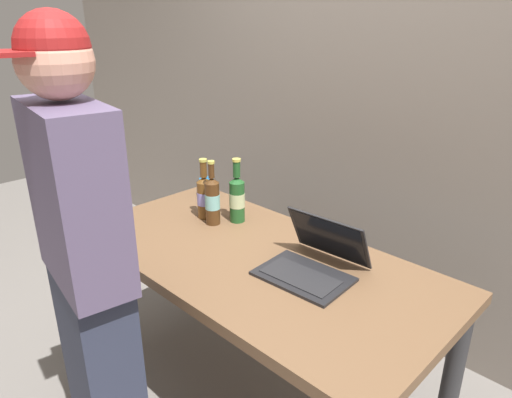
% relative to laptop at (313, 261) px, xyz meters
% --- Properties ---
extents(ground_plane, '(8.00, 8.00, 0.00)m').
position_rel_laptop_xyz_m(ground_plane, '(-0.25, -0.07, -0.80)').
color(ground_plane, slate).
rests_on(ground_plane, ground).
extents(desk, '(1.59, 0.79, 0.75)m').
position_rel_laptop_xyz_m(desk, '(-0.25, -0.07, -0.15)').
color(desk, brown).
rests_on(desk, ground).
extents(laptop, '(0.35, 0.35, 0.20)m').
position_rel_laptop_xyz_m(laptop, '(0.00, 0.00, 0.00)').
color(laptop, black).
rests_on(laptop, desk).
extents(beer_bottle_amber, '(0.07, 0.07, 0.29)m').
position_rel_laptop_xyz_m(beer_bottle_amber, '(-0.69, 0.04, 0.07)').
color(beer_bottle_amber, brown).
rests_on(beer_bottle_amber, desk).
extents(beer_bottle_dark, '(0.07, 0.07, 0.31)m').
position_rel_laptop_xyz_m(beer_bottle_dark, '(-0.55, 0.12, 0.07)').
color(beer_bottle_dark, '#1E5123').
rests_on(beer_bottle_dark, desk).
extents(beer_bottle_brown, '(0.07, 0.07, 0.30)m').
position_rel_laptop_xyz_m(beer_bottle_brown, '(-0.60, 0.02, 0.07)').
color(beer_bottle_brown, '#472B14').
rests_on(beer_bottle_brown, desk).
extents(person_figure, '(0.45, 0.31, 1.68)m').
position_rel_laptop_xyz_m(person_figure, '(-0.37, -0.70, 0.07)').
color(person_figure, '#2D3347').
rests_on(person_figure, ground).
extents(coffee_mug, '(0.12, 0.08, 0.10)m').
position_rel_laptop_xyz_m(coffee_mug, '(-0.90, 0.23, 0.00)').
color(coffee_mug, '#19598C').
rests_on(coffee_mug, desk).
extents(back_wall, '(6.00, 0.10, 2.60)m').
position_rel_laptop_xyz_m(back_wall, '(-0.25, 0.88, 0.50)').
color(back_wall, gray).
rests_on(back_wall, ground).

